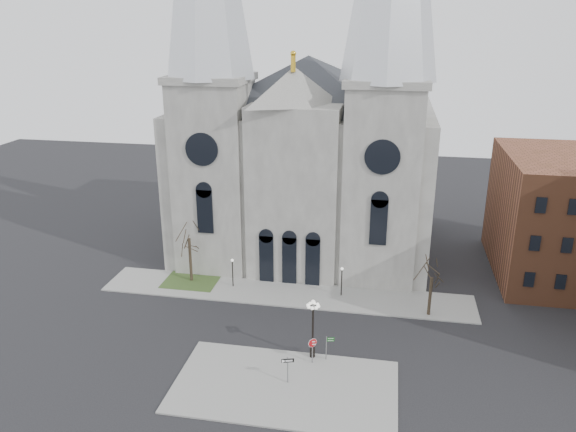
% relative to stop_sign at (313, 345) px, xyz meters
% --- Properties ---
extents(ground, '(160.00, 160.00, 0.00)m').
position_rel_stop_sign_xyz_m(ground, '(-4.72, 1.42, -1.86)').
color(ground, black).
rests_on(ground, ground).
extents(sidewalk_near, '(18.00, 10.00, 0.14)m').
position_rel_stop_sign_xyz_m(sidewalk_near, '(-1.72, -3.58, -1.79)').
color(sidewalk_near, gray).
rests_on(sidewalk_near, ground).
extents(sidewalk_far, '(40.00, 6.00, 0.14)m').
position_rel_stop_sign_xyz_m(sidewalk_far, '(-4.72, 12.42, -1.79)').
color(sidewalk_far, gray).
rests_on(sidewalk_far, ground).
extents(grass_patch, '(6.00, 5.00, 0.18)m').
position_rel_stop_sign_xyz_m(grass_patch, '(-15.72, 13.42, -1.77)').
color(grass_patch, '#324C20').
rests_on(grass_patch, ground).
extents(cathedral, '(33.00, 26.66, 54.00)m').
position_rel_stop_sign_xyz_m(cathedral, '(-4.72, 24.28, 16.62)').
color(cathedral, gray).
rests_on(cathedral, ground).
extents(bg_building_brick, '(14.00, 18.00, 14.00)m').
position_rel_stop_sign_xyz_m(bg_building_brick, '(25.28, 23.42, 5.14)').
color(bg_building_brick, brown).
rests_on(bg_building_brick, ground).
extents(tree_left, '(3.20, 3.20, 7.50)m').
position_rel_stop_sign_xyz_m(tree_left, '(-15.72, 13.42, 3.72)').
color(tree_left, black).
rests_on(tree_left, ground).
extents(tree_right, '(3.20, 3.20, 6.00)m').
position_rel_stop_sign_xyz_m(tree_right, '(10.28, 10.42, 2.60)').
color(tree_right, black).
rests_on(tree_right, ground).
extents(ped_lamp_left, '(0.32, 0.32, 3.26)m').
position_rel_stop_sign_xyz_m(ped_lamp_left, '(-10.72, 12.92, 0.47)').
color(ped_lamp_left, black).
rests_on(ped_lamp_left, sidewalk_far).
extents(ped_lamp_right, '(0.32, 0.32, 3.26)m').
position_rel_stop_sign_xyz_m(ped_lamp_right, '(1.28, 12.92, 0.47)').
color(ped_lamp_right, black).
rests_on(ped_lamp_right, sidewalk_far).
extents(stop_sign, '(0.84, 0.26, 2.41)m').
position_rel_stop_sign_xyz_m(stop_sign, '(0.00, 0.00, 0.00)').
color(stop_sign, slate).
rests_on(stop_sign, sidewalk_near).
extents(globe_lamp, '(1.24, 1.24, 5.55)m').
position_rel_stop_sign_xyz_m(globe_lamp, '(-0.12, 0.92, 1.76)').
color(globe_lamp, black).
rests_on(globe_lamp, sidewalk_near).
extents(one_way_sign, '(1.00, 0.33, 2.36)m').
position_rel_stop_sign_xyz_m(one_way_sign, '(-1.58, -3.12, -0.14)').
color(one_way_sign, slate).
rests_on(one_way_sign, sidewalk_near).
extents(street_name_sign, '(0.71, 0.20, 2.24)m').
position_rel_stop_sign_xyz_m(street_name_sign, '(1.19, 0.73, -0.40)').
color(street_name_sign, slate).
rests_on(street_name_sign, sidewalk_near).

